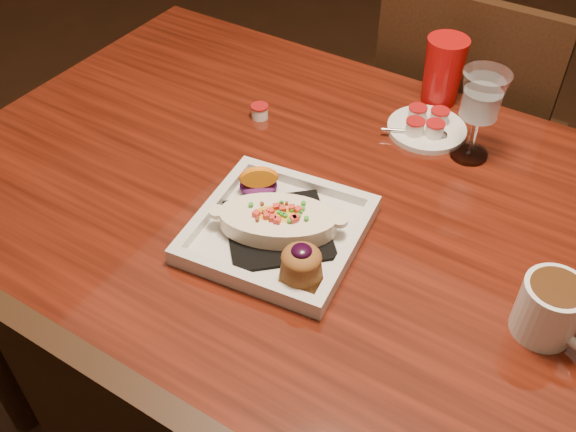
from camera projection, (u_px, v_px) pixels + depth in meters
The scene contains 8 objects.
table at pixel (347, 254), 1.14m from camera, with size 1.50×0.90×0.75m.
chair_far at pixel (461, 140), 1.63m from camera, with size 0.42×0.42×0.93m.
plate at pixel (280, 230), 1.01m from camera, with size 0.29×0.29×0.08m.
coffee_mug at pixel (552, 308), 0.87m from camera, with size 0.12×0.09×0.09m.
goblet at pixel (482, 100), 1.11m from camera, with size 0.08×0.08×0.17m.
saucer at pixel (426, 126), 1.24m from camera, with size 0.15×0.15×0.10m.
creamer_loose at pixel (260, 111), 1.27m from camera, with size 0.04×0.04×0.03m.
red_tumbler at pixel (443, 71), 1.28m from camera, with size 0.08×0.08×0.14m, color #AF0C0C.
Camera 1 is at (0.33, -0.72, 1.49)m, focal length 40.00 mm.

